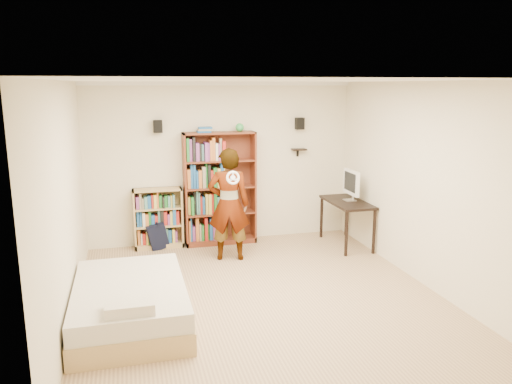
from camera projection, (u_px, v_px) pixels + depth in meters
ground at (260, 296)px, 6.37m from camera, size 4.50×5.00×0.01m
room_shell at (261, 160)px, 6.00m from camera, size 4.52×5.02×2.71m
crown_molding at (261, 83)px, 5.81m from camera, size 4.50×5.00×0.06m
speaker_left at (158, 126)px, 7.96m from camera, size 0.14×0.12×0.20m
speaker_right at (300, 123)px, 8.56m from camera, size 0.14×0.12×0.20m
wall_shelf at (299, 149)px, 8.66m from camera, size 0.25×0.16×0.02m
tall_bookshelf at (220, 189)px, 8.36m from camera, size 1.19×0.35×1.89m
low_bookshelf at (158, 218)px, 8.22m from camera, size 0.79×0.30×0.99m
computer_desk at (346, 223)px, 8.35m from camera, size 0.56×1.12×0.76m
imac at (350, 186)px, 8.26m from camera, size 0.18×0.52×0.51m
daybed at (130, 298)px, 5.65m from camera, size 1.24×1.91×0.56m
person at (229, 204)px, 7.59m from camera, size 0.71×0.54×1.73m
wii_wheel at (233, 178)px, 7.18m from camera, size 0.20×0.08×0.20m
navy_bag at (157, 236)px, 8.18m from camera, size 0.37×0.29×0.45m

